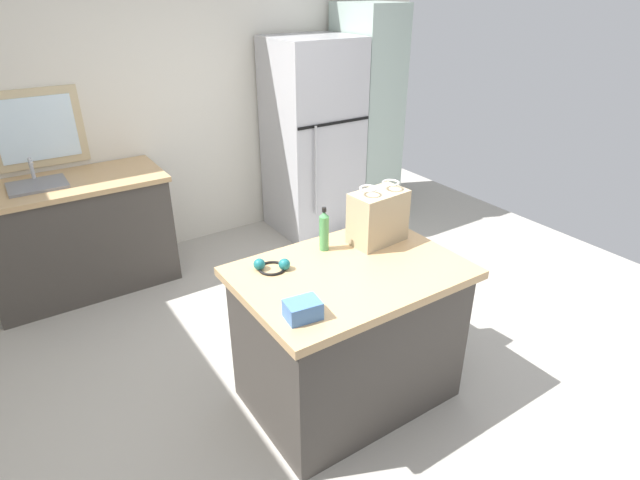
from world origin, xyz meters
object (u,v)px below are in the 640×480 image
object	(u,v)px
shopping_bag	(378,217)
bottle	(324,231)
tall_cabinet	(366,116)
refrigerator	(313,138)
ear_defenders	(272,266)
kitchen_island	(349,335)
small_box	(303,310)

from	to	relation	value
shopping_bag	bottle	xyz separation A→B (m)	(-0.32, 0.09, -0.04)
tall_cabinet	refrigerator	bearing A→B (deg)	-179.98
bottle	ear_defenders	xyz separation A→B (m)	(-0.36, -0.04, -0.10)
bottle	ear_defenders	distance (m)	0.38
refrigerator	bottle	world-z (taller)	refrigerator
refrigerator	ear_defenders	xyz separation A→B (m)	(-1.51, -1.94, -0.02)
tall_cabinet	shopping_bag	world-z (taller)	tall_cabinet
tall_cabinet	bottle	size ratio (longest dim) A/B	8.00
kitchen_island	ear_defenders	world-z (taller)	ear_defenders
shopping_bag	small_box	size ratio (longest dim) A/B	2.23
shopping_bag	small_box	distance (m)	0.90
shopping_bag	ear_defenders	xyz separation A→B (m)	(-0.69, 0.05, -0.14)
tall_cabinet	shopping_bag	xyz separation A→B (m)	(-1.47, -1.99, -0.01)
bottle	ear_defenders	size ratio (longest dim) A/B	1.26
small_box	ear_defenders	distance (m)	0.48
kitchen_island	small_box	distance (m)	0.70
refrigerator	kitchen_island	bearing A→B (deg)	-118.05
tall_cabinet	ear_defenders	bearing A→B (deg)	-138.01
refrigerator	ear_defenders	distance (m)	2.46
refrigerator	ear_defenders	size ratio (longest dim) A/B	8.84
ear_defenders	bottle	bearing A→B (deg)	5.97
bottle	tall_cabinet	bearing A→B (deg)	46.71
shopping_bag	refrigerator	bearing A→B (deg)	67.41
kitchen_island	small_box	size ratio (longest dim) A/B	7.58
small_box	ear_defenders	xyz separation A→B (m)	(0.10, 0.47, -0.02)
shopping_bag	bottle	size ratio (longest dim) A/B	1.36
kitchen_island	bottle	bearing A→B (deg)	88.34
tall_cabinet	small_box	xyz separation A→B (m)	(-2.25, -2.41, -0.13)
shopping_bag	small_box	bearing A→B (deg)	-151.71
shopping_bag	ear_defenders	world-z (taller)	shopping_bag
tall_cabinet	shopping_bag	bearing A→B (deg)	-126.46
shopping_bag	bottle	distance (m)	0.34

